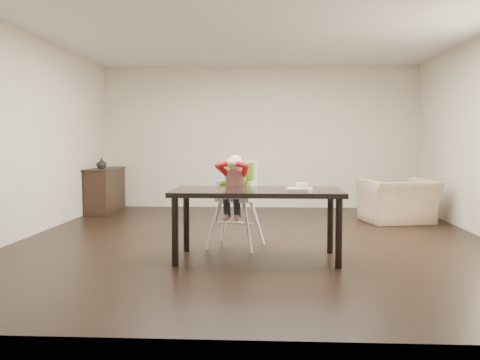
% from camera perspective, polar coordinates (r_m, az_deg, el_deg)
% --- Properties ---
extents(ground, '(7.00, 7.00, 0.00)m').
position_cam_1_polar(ground, '(6.91, 1.53, -6.41)').
color(ground, black).
rests_on(ground, ground).
extents(room_walls, '(6.02, 7.02, 2.71)m').
position_cam_1_polar(room_walls, '(6.82, 1.56, 9.11)').
color(room_walls, beige).
rests_on(room_walls, ground).
extents(dining_table, '(1.80, 0.90, 0.75)m').
position_cam_1_polar(dining_table, '(5.69, 1.84, -1.82)').
color(dining_table, black).
rests_on(dining_table, ground).
extents(high_chair, '(0.56, 0.56, 1.10)m').
position_cam_1_polar(high_chair, '(6.36, -0.39, -0.25)').
color(high_chair, white).
rests_on(high_chair, ground).
extents(plate, '(0.33, 0.33, 0.08)m').
position_cam_1_polar(plate, '(5.62, 6.42, -0.82)').
color(plate, white).
rests_on(plate, dining_table).
extents(armchair, '(1.16, 0.89, 0.91)m').
position_cam_1_polar(armchair, '(8.68, 16.53, -1.41)').
color(armchair, tan).
rests_on(armchair, ground).
extents(sideboard, '(0.44, 1.26, 0.79)m').
position_cam_1_polar(sideboard, '(9.98, -14.18, -1.01)').
color(sideboard, black).
rests_on(sideboard, ground).
extents(vase, '(0.24, 0.24, 0.18)m').
position_cam_1_polar(vase, '(9.77, -14.55, 1.71)').
color(vase, '#99999E').
rests_on(vase, sideboard).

